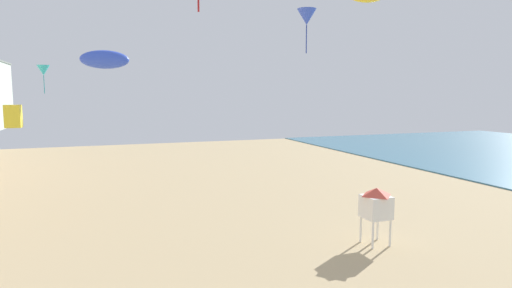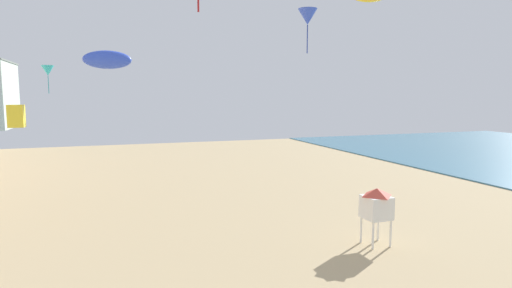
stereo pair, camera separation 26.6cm
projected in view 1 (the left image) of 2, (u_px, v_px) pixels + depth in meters
The scene contains 5 objects.
lifeguard_stand at pixel (376, 204), 18.48m from camera, with size 1.10×1.10×2.55m.
kite_blue_parafoil at pixel (105, 60), 25.54m from camera, with size 2.86×0.80×1.11m.
kite_blue_delta at pixel (307, 17), 20.70m from camera, with size 0.95×0.95×2.16m.
kite_cyan_delta at pixel (43, 70), 33.82m from camera, with size 1.00×1.00×2.28m.
kite_yellow_box at pixel (13, 116), 22.28m from camera, with size 0.77×0.77×1.21m.
Camera 1 is at (-5.21, 0.87, 6.56)m, focal length 29.48 mm.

